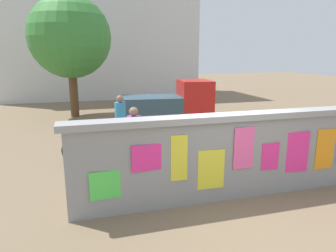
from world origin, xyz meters
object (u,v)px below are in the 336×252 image
Objects in this scene: tree_roadside at (70,37)px; person_bystander at (120,115)px; bicycle_near at (94,147)px; person_walking at (134,133)px; auto_rickshaw_truck at (170,105)px; motorcycle at (199,142)px.

person_bystander is at bearing -74.94° from tree_roadside.
person_walking reaches higher than bicycle_near.
bicycle_near is at bearing 128.34° from person_walking.
person_bystander is (0.89, 1.10, 0.62)m from bicycle_near.
auto_rickshaw_truck is 5.60m from tree_roadside.
tree_roadside is at bearing 105.06° from person_bystander.
auto_rickshaw_truck is 0.69× the size of tree_roadside.
bicycle_near reaches higher than motorcycle.
tree_roadside reaches higher than bicycle_near.
person_walking is 8.17m from tree_roadside.
bicycle_near is 1.05× the size of person_walking.
person_walking is (-2.17, -4.30, 0.09)m from auto_rickshaw_truck.
person_bystander is 6.11m from tree_roadside.
tree_roadside is at bearing 94.85° from bicycle_near.
motorcycle is (-0.28, -3.82, -0.44)m from auto_rickshaw_truck.
bicycle_near is at bearing 166.24° from motorcycle.
motorcycle is 0.35× the size of tree_roadside.
person_walking is 0.30× the size of tree_roadside.
person_walking reaches higher than motorcycle.
auto_rickshaw_truck is 2.31× the size of person_walking.
person_walking is at bearing -116.80° from auto_rickshaw_truck.
tree_roadside is (-3.37, 7.13, 3.10)m from motorcycle.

